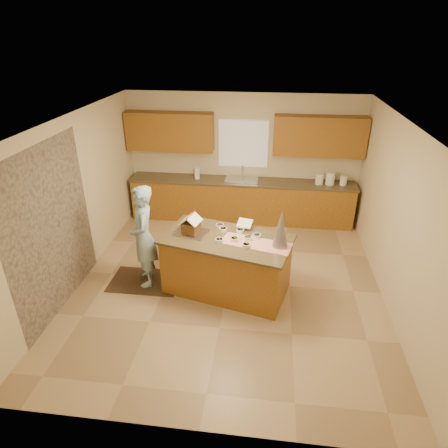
{
  "coord_description": "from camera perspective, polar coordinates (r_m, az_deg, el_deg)",
  "views": [
    {
      "loc": [
        0.6,
        -5.39,
        3.87
      ],
      "look_at": [
        -0.1,
        0.2,
        1.0
      ],
      "focal_mm": 31.09,
      "sensor_mm": 36.0,
      "label": 1
    }
  ],
  "objects": [
    {
      "name": "floor",
      "position": [
        6.67,
        0.65,
        -8.51
      ],
      "size": [
        5.5,
        5.5,
        0.0
      ],
      "primitive_type": "plane",
      "color": "tan",
      "rests_on": "ground"
    },
    {
      "name": "ceiling",
      "position": [
        5.55,
        0.8,
        14.81
      ],
      "size": [
        5.5,
        5.5,
        0.0
      ],
      "primitive_type": "plane",
      "color": "silver",
      "rests_on": "floor"
    },
    {
      "name": "wall_back",
      "position": [
        8.54,
        2.82,
        9.81
      ],
      "size": [
        5.5,
        5.5,
        0.0
      ],
      "primitive_type": "plane",
      "color": "beige",
      "rests_on": "floor"
    },
    {
      "name": "wall_front",
      "position": [
        3.7,
        -4.28,
        -16.06
      ],
      "size": [
        5.5,
        5.5,
        0.0
      ],
      "primitive_type": "plane",
      "color": "beige",
      "rests_on": "floor"
    },
    {
      "name": "wall_left",
      "position": [
        6.71,
        -21.04,
        3.05
      ],
      "size": [
        5.5,
        5.5,
        0.0
      ],
      "primitive_type": "plane",
      "color": "beige",
      "rests_on": "floor"
    },
    {
      "name": "wall_right",
      "position": [
        6.25,
        24.13,
        0.69
      ],
      "size": [
        5.5,
        5.5,
        0.0
      ],
      "primitive_type": "plane",
      "color": "beige",
      "rests_on": "floor"
    },
    {
      "name": "stone_accent",
      "position": [
        6.12,
        -23.97,
        -0.88
      ],
      "size": [
        0.0,
        2.5,
        2.5
      ],
      "primitive_type": "plane",
      "rotation": [
        1.57,
        0.0,
        1.57
      ],
      "color": "gray",
      "rests_on": "wall_left"
    },
    {
      "name": "window_curtain",
      "position": [
        8.43,
        2.85,
        11.7
      ],
      "size": [
        1.05,
        0.03,
        1.0
      ],
      "primitive_type": "cube",
      "color": "white",
      "rests_on": "wall_back"
    },
    {
      "name": "back_counter_base",
      "position": [
        8.58,
        2.53,
        3.41
      ],
      "size": [
        4.8,
        0.6,
        0.88
      ],
      "primitive_type": "cube",
      "color": "#A56922",
      "rests_on": "floor"
    },
    {
      "name": "back_counter_top",
      "position": [
        8.41,
        2.59,
        6.28
      ],
      "size": [
        4.85,
        0.63,
        0.04
      ],
      "primitive_type": "cube",
      "color": "brown",
      "rests_on": "back_counter_base"
    },
    {
      "name": "upper_cabinet_left",
      "position": [
        8.48,
        -7.98,
        13.31
      ],
      "size": [
        1.85,
        0.35,
        0.8
      ],
      "primitive_type": "cube",
      "color": "brown",
      "rests_on": "wall_back"
    },
    {
      "name": "upper_cabinet_right",
      "position": [
        8.26,
        13.85,
        12.43
      ],
      "size": [
        1.85,
        0.35,
        0.8
      ],
      "primitive_type": "cube",
      "color": "brown",
      "rests_on": "wall_back"
    },
    {
      "name": "sink",
      "position": [
        8.41,
        2.59,
        6.22
      ],
      "size": [
        0.7,
        0.45,
        0.12
      ],
      "primitive_type": "cube",
      "color": "silver",
      "rests_on": "back_counter_top"
    },
    {
      "name": "faucet",
      "position": [
        8.52,
        2.71,
        7.71
      ],
      "size": [
        0.03,
        0.03,
        0.28
      ],
      "primitive_type": "cylinder",
      "color": "silver",
      "rests_on": "back_counter_top"
    },
    {
      "name": "island_base",
      "position": [
        6.24,
        0.39,
        -6.13
      ],
      "size": [
        2.07,
        1.38,
        0.92
      ],
      "primitive_type": "cube",
      "rotation": [
        0.0,
        0.0,
        -0.25
      ],
      "color": "#A56922",
      "rests_on": "floor"
    },
    {
      "name": "island_top",
      "position": [
        5.99,
        0.4,
        -2.26
      ],
      "size": [
        2.17,
        1.48,
        0.04
      ],
      "primitive_type": "cube",
      "rotation": [
        0.0,
        0.0,
        -0.25
      ],
      "color": "brown",
      "rests_on": "island_base"
    },
    {
      "name": "table_runner",
      "position": [
        5.85,
        4.74,
        -2.86
      ],
      "size": [
        1.11,
        0.62,
        0.01
      ],
      "primitive_type": "cube",
      "rotation": [
        0.0,
        0.0,
        -0.25
      ],
      "color": "red",
      "rests_on": "island_top"
    },
    {
      "name": "baking_tray",
      "position": [
        6.13,
        -4.83,
        -1.24
      ],
      "size": [
        0.56,
        0.46,
        0.03
      ],
      "primitive_type": "cube",
      "rotation": [
        0.0,
        0.0,
        -0.25
      ],
      "color": "silver",
      "rests_on": "island_top"
    },
    {
      "name": "cookbook",
      "position": [
        6.22,
        3.07,
        0.1
      ],
      "size": [
        0.27,
        0.23,
        0.1
      ],
      "primitive_type": "cube",
      "rotation": [
        -1.13,
        0.0,
        -0.25
      ],
      "color": "white",
      "rests_on": "island_top"
    },
    {
      "name": "tinsel_tree",
      "position": [
        5.68,
        8.35,
        -0.73
      ],
      "size": [
        0.28,
        0.28,
        0.58
      ],
      "primitive_type": "cone",
      "rotation": [
        0.0,
        0.0,
        -0.25
      ],
      "color": "#A3A2AD",
      "rests_on": "island_top"
    },
    {
      "name": "rug",
      "position": [
        6.81,
        -11.48,
        -8.21
      ],
      "size": [
        1.17,
        0.76,
        0.01
      ],
      "primitive_type": "cube",
      "color": "black",
      "rests_on": "floor"
    },
    {
      "name": "boy",
      "position": [
        6.34,
        -11.76,
        -1.84
      ],
      "size": [
        0.6,
        0.73,
        1.72
      ],
      "primitive_type": "imported",
      "rotation": [
        0.0,
        0.0,
        -1.23
      ],
      "color": "#90B8CC",
      "rests_on": "rug"
    },
    {
      "name": "canister_a",
      "position": [
        8.4,
        13.85,
        6.46
      ],
      "size": [
        0.16,
        0.16,
        0.23
      ],
      "primitive_type": "cylinder",
      "color": "white",
      "rests_on": "back_counter_top"
    },
    {
      "name": "canister_b",
      "position": [
        8.43,
        15.36,
        6.48
      ],
      "size": [
        0.18,
        0.18,
        0.27
      ],
      "primitive_type": "cylinder",
      "color": "white",
      "rests_on": "back_counter_top"
    },
    {
      "name": "canister_c",
      "position": [
        8.48,
        17.17,
        6.15
      ],
      "size": [
        0.14,
        0.14,
        0.2
      ],
      "primitive_type": "cylinder",
      "color": "white",
      "rests_on": "back_counter_top"
    },
    {
      "name": "paper_towel",
      "position": [
        8.48,
        -3.98,
        7.46
      ],
      "size": [
        0.11,
        0.11,
        0.25
      ],
      "primitive_type": "cylinder",
      "color": "white",
      "rests_on": "back_counter_top"
    },
    {
      "name": "gingerbread_house",
      "position": [
        6.08,
        -4.87,
        -0.21
      ],
      "size": [
        0.35,
        0.36,
        0.3
      ],
      "color": "brown",
      "rests_on": "baking_tray"
    },
    {
      "name": "candy_bowls",
      "position": [
        5.99,
        1.75,
        -1.7
      ],
      "size": [
        0.73,
        0.7,
        0.06
      ],
      "color": "#37AACE",
      "rests_on": "island_top"
    }
  ]
}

